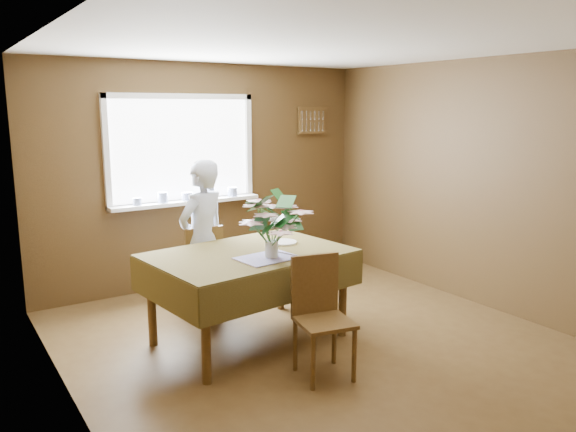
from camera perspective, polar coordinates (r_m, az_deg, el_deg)
floor at (r=4.94m, az=3.58°, el=-13.08°), size 4.50×4.50×0.00m
ceiling at (r=4.54m, az=3.98°, el=17.11°), size 4.50×4.50×0.00m
wall_back at (r=6.50m, az=-8.25°, el=4.13°), size 4.00×0.00×4.00m
wall_left at (r=3.75m, az=-21.47°, el=-1.53°), size 0.00×4.50×4.50m
wall_right at (r=5.98m, az=19.30°, el=3.04°), size 0.00×4.50×4.50m
window_assembly at (r=6.32m, az=-10.49°, el=4.82°), size 1.72×0.20×1.22m
spoon_rack at (r=7.16m, az=2.46°, el=9.67°), size 0.44×0.05×0.33m
dining_table at (r=4.83m, az=-4.00°, el=-4.79°), size 1.76×1.30×0.81m
chair_far at (r=5.57m, az=-8.78°, el=-5.00°), size 0.41×0.41×0.89m
chair_near at (r=4.32m, az=3.27°, el=-9.53°), size 0.46×0.46×0.91m
seated_woman at (r=5.43m, az=-8.66°, el=-2.39°), size 0.66×0.55×1.54m
flower_bouquet at (r=4.55m, az=-1.69°, el=-0.42°), size 0.56×0.56×0.48m
side_plate at (r=5.11m, az=-0.49°, el=-2.68°), size 0.26×0.26×0.01m
table_knife at (r=4.70m, az=-0.07°, el=-3.88°), size 0.08×0.21×0.00m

